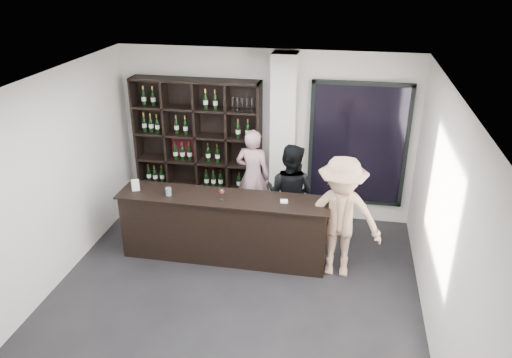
% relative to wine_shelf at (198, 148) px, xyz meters
% --- Properties ---
extents(floor, '(5.00, 5.50, 0.01)m').
position_rel_wine_shelf_xyz_m(floor, '(1.15, -2.57, -1.20)').
color(floor, black).
rests_on(floor, ground).
extents(wine_shelf, '(2.20, 0.35, 2.40)m').
position_rel_wine_shelf_xyz_m(wine_shelf, '(0.00, 0.00, 0.00)').
color(wine_shelf, black).
rests_on(wine_shelf, floor).
extents(structural_column, '(0.40, 0.40, 2.90)m').
position_rel_wine_shelf_xyz_m(structural_column, '(1.50, -0.10, 0.25)').
color(structural_column, silver).
rests_on(structural_column, floor).
extents(glass_panel, '(1.60, 0.08, 2.10)m').
position_rel_wine_shelf_xyz_m(glass_panel, '(2.70, 0.12, 0.20)').
color(glass_panel, black).
rests_on(glass_panel, floor).
extents(tasting_counter, '(3.13, 0.65, 1.03)m').
position_rel_wine_shelf_xyz_m(tasting_counter, '(0.80, -1.43, -0.68)').
color(tasting_counter, black).
rests_on(tasting_counter, floor).
extents(taster_pink, '(0.66, 0.48, 1.65)m').
position_rel_wine_shelf_xyz_m(taster_pink, '(1.00, -0.17, -0.37)').
color(taster_pink, '#E5ACBC').
rests_on(taster_pink, floor).
extents(taster_black, '(0.94, 0.82, 1.64)m').
position_rel_wine_shelf_xyz_m(taster_black, '(1.70, -0.72, -0.38)').
color(taster_black, black).
rests_on(taster_black, floor).
extents(customer, '(1.18, 0.69, 1.81)m').
position_rel_wine_shelf_xyz_m(customer, '(2.50, -1.52, -0.30)').
color(customer, tan).
rests_on(customer, floor).
extents(wine_glass, '(0.09, 0.09, 0.20)m').
position_rel_wine_shelf_xyz_m(wine_glass, '(0.81, -1.52, -0.07)').
color(wine_glass, white).
rests_on(wine_glass, tasting_counter).
extents(spit_cup, '(0.09, 0.09, 0.12)m').
position_rel_wine_shelf_xyz_m(spit_cup, '(0.00, -1.52, -0.11)').
color(spit_cup, silver).
rests_on(spit_cup, tasting_counter).
extents(napkin_stack, '(0.12, 0.12, 0.02)m').
position_rel_wine_shelf_xyz_m(napkin_stack, '(1.70, -1.42, -0.16)').
color(napkin_stack, white).
rests_on(napkin_stack, tasting_counter).
extents(card_stand, '(0.13, 0.10, 0.17)m').
position_rel_wine_shelf_xyz_m(card_stand, '(-0.54, -1.45, -0.09)').
color(card_stand, white).
rests_on(card_stand, tasting_counter).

